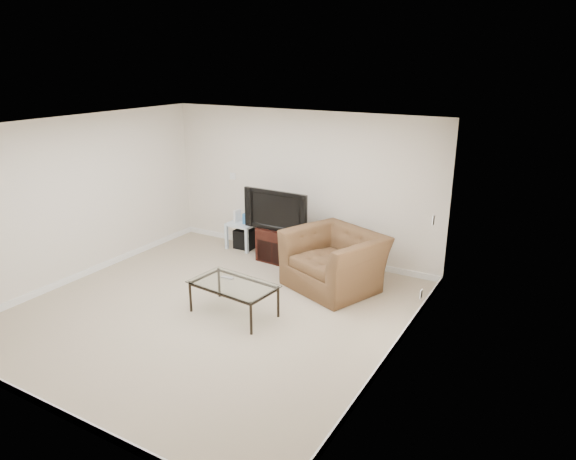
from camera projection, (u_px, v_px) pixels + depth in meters
The scene contains 18 objects.
floor at pixel (213, 310), 7.03m from camera, with size 5.00×5.00×0.00m, color tan.
ceiling at pixel (203, 126), 6.24m from camera, with size 5.00×5.00×0.00m, color white.
wall_back at pixel (301, 185), 8.70m from camera, with size 5.00×0.02×2.50m, color silver.
wall_left at pixel (78, 199), 7.82m from camera, with size 0.02×5.00×2.50m, color silver.
wall_right at pixel (395, 259), 5.46m from camera, with size 0.02×5.00×2.50m, color silver.
plate_back at pixel (233, 176), 9.35m from camera, with size 0.12×0.02×0.12m, color white.
plate_right_switch at pixel (433, 220), 6.78m from camera, with size 0.02×0.09×0.13m, color white.
plate_right_outlet at pixel (421, 294), 6.83m from camera, with size 0.02×0.08×0.12m, color white.
tv_stand at pixel (280, 244), 8.69m from camera, with size 0.70×0.48×0.58m, color black, non-canonical shape.
dvd_player at pixel (279, 234), 8.60m from camera, with size 0.38×0.27×0.05m, color black.
television at pixel (279, 209), 8.47m from camera, with size 1.09×0.22×0.68m, color black.
side_table at pixel (244, 235), 9.33m from camera, with size 0.50×0.50×0.48m, color silver, non-canonical shape.
subwoofer at pixel (246, 238), 9.35m from camera, with size 0.35×0.35×0.35m, color black.
game_console at pixel (237, 216), 9.26m from camera, with size 0.05×0.16×0.22m, color white.
game_case at pixel (245, 218), 9.18m from camera, with size 0.05×0.14×0.19m, color #337FCC.
recliner at pixel (335, 251), 7.58m from camera, with size 1.31×0.85×1.15m, color brown.
coffee_table at pixel (234, 299), 6.86m from camera, with size 1.14×0.65×0.45m, color black, non-canonical shape.
remote at pixel (227, 278), 6.95m from camera, with size 0.18×0.05×0.02m, color #B2B2B7.
Camera 1 is at (4.04, -4.97, 3.27)m, focal length 32.00 mm.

